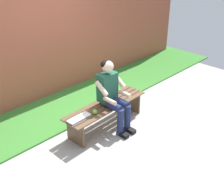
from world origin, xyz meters
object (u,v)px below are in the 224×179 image
Objects in this scene: bench_near at (106,109)px; book_open at (79,118)px; person_seated at (112,93)px; apple at (95,112)px.

book_open reaches higher than bench_near.
person_seated reaches higher than apple.
person_seated is 0.72m from book_open.
book_open is (0.68, -0.08, -0.23)m from person_seated.
apple is 0.28m from book_open.
apple is at bearing 14.86° from bench_near.
person_seated is at bearing 178.99° from apple.
bench_near is 1.37× the size of person_seated.
book_open is (0.27, -0.07, -0.03)m from apple.
bench_near is at bearing 179.50° from book_open.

